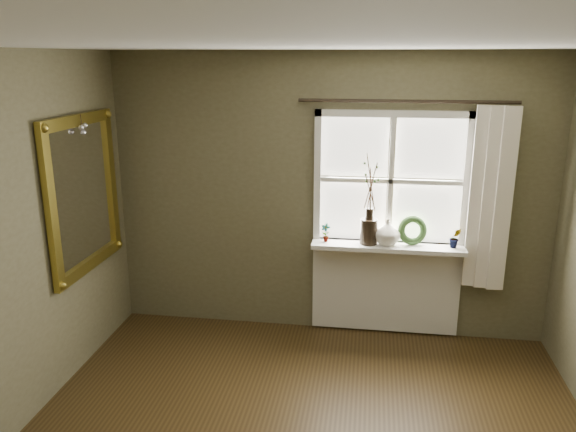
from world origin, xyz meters
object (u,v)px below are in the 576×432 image
(dark_jug, at_px, (369,231))
(wreath, at_px, (412,233))
(gilt_mirror, at_px, (83,194))
(cream_vase, at_px, (387,232))

(dark_jug, distance_m, wreath, 0.39)
(wreath, relative_size, gilt_mirror, 0.20)
(dark_jug, xyz_separation_m, gilt_mirror, (-2.34, -0.65, 0.42))
(cream_vase, distance_m, gilt_mirror, 2.62)
(dark_jug, xyz_separation_m, wreath, (0.39, 0.04, -0.01))
(cream_vase, xyz_separation_m, gilt_mirror, (-2.51, -0.65, 0.42))
(dark_jug, relative_size, gilt_mirror, 0.18)
(cream_vase, relative_size, gilt_mirror, 0.18)
(wreath, bearing_deg, cream_vase, 177.22)
(dark_jug, height_order, cream_vase, cream_vase)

